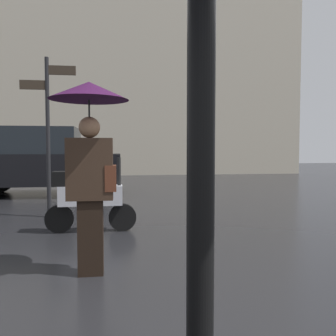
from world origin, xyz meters
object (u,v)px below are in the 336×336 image
(parked_scooter, at_px, (88,198))
(parked_car_left, at_px, (40,161))
(street_signpost, at_px, (48,121))
(pedestrian_with_umbrella, at_px, (90,137))

(parked_scooter, height_order, parked_car_left, parked_car_left)
(parked_scooter, xyz_separation_m, street_signpost, (-0.89, 1.42, 1.37))
(parked_car_left, bearing_deg, street_signpost, 103.21)
(parked_car_left, bearing_deg, parked_scooter, 108.65)
(pedestrian_with_umbrella, xyz_separation_m, parked_car_left, (-2.02, 6.97, -0.48))
(pedestrian_with_umbrella, height_order, street_signpost, street_signpost)
(parked_scooter, distance_m, parked_car_left, 5.29)
(parked_car_left, distance_m, street_signpost, 3.76)
(parked_scooter, distance_m, street_signpost, 2.16)
(parked_scooter, bearing_deg, pedestrian_with_umbrella, -102.66)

